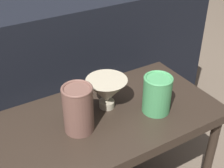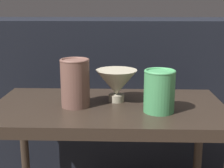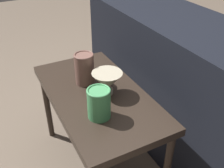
% 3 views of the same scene
% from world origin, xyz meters
% --- Properties ---
extents(table, '(0.83, 0.45, 0.53)m').
position_xyz_m(table, '(0.00, 0.00, 0.47)').
color(table, '#2D231C').
rests_on(table, ground_plane).
extents(couch_backdrop, '(1.57, 0.50, 0.81)m').
position_xyz_m(couch_backdrop, '(0.00, 0.56, 0.41)').
color(couch_backdrop, black).
rests_on(couch_backdrop, ground_plane).
extents(bowl, '(0.15, 0.15, 0.12)m').
position_xyz_m(bowl, '(0.03, 0.05, 0.60)').
color(bowl, '#B2A88E').
rests_on(bowl, table).
extents(vase_textured_left, '(0.10, 0.10, 0.17)m').
position_xyz_m(vase_textured_left, '(-0.12, -0.02, 0.62)').
color(vase_textured_left, brown).
rests_on(vase_textured_left, table).
extents(vase_colorful_right, '(0.10, 0.10, 0.14)m').
position_xyz_m(vase_colorful_right, '(0.17, -0.07, 0.61)').
color(vase_colorful_right, '#47995B').
rests_on(vase_colorful_right, table).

